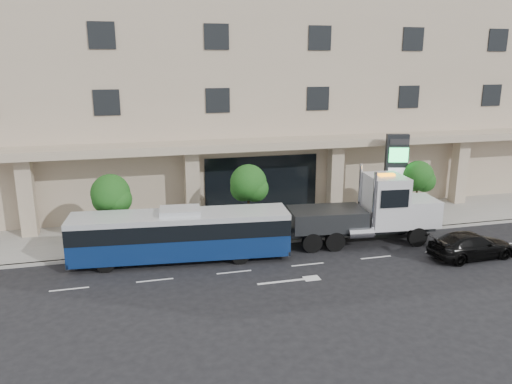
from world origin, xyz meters
TOP-DOWN VIEW (x-y plane):
  - ground at (0.00, 0.00)m, footprint 120.00×120.00m
  - sidewalk at (0.00, 5.00)m, footprint 120.00×6.00m
  - curb at (0.00, 2.00)m, footprint 120.00×0.30m
  - convention_center at (-0.00, 15.42)m, footprint 60.00×17.60m
  - tree_left at (-9.97, 3.59)m, footprint 2.27×2.20m
  - tree_mid at (-1.97, 3.59)m, footprint 2.28×2.20m
  - tree_right at (9.53, 3.59)m, footprint 2.10×2.00m
  - city_bus at (-6.43, 0.80)m, footprint 11.79×3.52m
  - tow_truck at (4.72, 0.86)m, footprint 10.05×3.27m
  - black_sedan at (9.03, -2.77)m, footprint 5.02×2.28m
  - signage_pylon at (8.25, 4.35)m, footprint 1.51×0.87m

SIDE VIEW (x-z plane):
  - ground at x=0.00m, z-range 0.00..0.00m
  - sidewalk at x=0.00m, z-range 0.00..0.15m
  - curb at x=0.00m, z-range 0.00..0.15m
  - black_sedan at x=9.03m, z-range 0.00..1.43m
  - city_bus at x=-6.43m, z-range 0.03..2.97m
  - tow_truck at x=4.72m, z-range -0.40..4.15m
  - tree_right at x=9.53m, z-range 1.01..5.06m
  - signage_pylon at x=8.25m, z-range 0.20..5.93m
  - tree_left at x=-9.97m, z-range 1.00..5.22m
  - tree_mid at x=-1.97m, z-range 1.07..5.45m
  - convention_center at x=0.00m, z-range -0.03..19.97m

